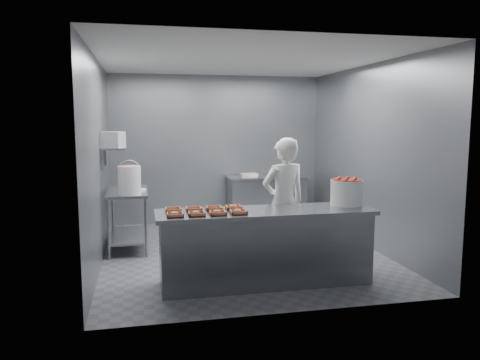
# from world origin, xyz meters

# --- Properties ---
(floor) EXTENTS (4.50, 4.50, 0.00)m
(floor) POSITION_xyz_m (0.00, 0.00, 0.00)
(floor) COLOR #4C4C51
(floor) RESTS_ON ground
(ceiling) EXTENTS (4.50, 4.50, 0.00)m
(ceiling) POSITION_xyz_m (0.00, 0.00, 2.80)
(ceiling) COLOR white
(ceiling) RESTS_ON wall_back
(wall_back) EXTENTS (4.00, 0.04, 2.80)m
(wall_back) POSITION_xyz_m (0.00, 2.25, 1.40)
(wall_back) COLOR slate
(wall_back) RESTS_ON ground
(wall_left) EXTENTS (0.04, 4.50, 2.80)m
(wall_left) POSITION_xyz_m (-2.00, 0.00, 1.40)
(wall_left) COLOR slate
(wall_left) RESTS_ON ground
(wall_right) EXTENTS (0.04, 4.50, 2.80)m
(wall_right) POSITION_xyz_m (2.00, 0.00, 1.40)
(wall_right) COLOR slate
(wall_right) RESTS_ON ground
(service_counter) EXTENTS (2.60, 0.70, 0.90)m
(service_counter) POSITION_xyz_m (0.00, -1.35, 0.45)
(service_counter) COLOR slate
(service_counter) RESTS_ON ground
(prep_table) EXTENTS (0.60, 1.20, 0.90)m
(prep_table) POSITION_xyz_m (-1.65, 0.60, 0.59)
(prep_table) COLOR slate
(prep_table) RESTS_ON ground
(back_counter) EXTENTS (1.50, 0.60, 0.90)m
(back_counter) POSITION_xyz_m (0.90, 1.90, 0.45)
(back_counter) COLOR slate
(back_counter) RESTS_ON ground
(wall_shelf) EXTENTS (0.35, 0.90, 0.03)m
(wall_shelf) POSITION_xyz_m (-1.82, 0.60, 1.55)
(wall_shelf) COLOR slate
(wall_shelf) RESTS_ON wall_left
(tray_0) EXTENTS (0.19, 0.18, 0.06)m
(tray_0) POSITION_xyz_m (-1.08, -1.49, 0.92)
(tray_0) COLOR tan
(tray_0) RESTS_ON service_counter
(tray_1) EXTENTS (0.19, 0.18, 0.06)m
(tray_1) POSITION_xyz_m (-0.84, -1.49, 0.92)
(tray_1) COLOR tan
(tray_1) RESTS_ON service_counter
(tray_2) EXTENTS (0.19, 0.18, 0.06)m
(tray_2) POSITION_xyz_m (-0.60, -1.49, 0.92)
(tray_2) COLOR tan
(tray_2) RESTS_ON service_counter
(tray_3) EXTENTS (0.19, 0.18, 0.06)m
(tray_3) POSITION_xyz_m (-0.36, -1.49, 0.92)
(tray_3) COLOR tan
(tray_3) RESTS_ON service_counter
(tray_4) EXTENTS (0.19, 0.18, 0.04)m
(tray_4) POSITION_xyz_m (-1.08, -1.21, 0.92)
(tray_4) COLOR tan
(tray_4) RESTS_ON service_counter
(tray_5) EXTENTS (0.19, 0.18, 0.04)m
(tray_5) POSITION_xyz_m (-0.84, -1.21, 0.92)
(tray_5) COLOR tan
(tray_5) RESTS_ON service_counter
(tray_6) EXTENTS (0.19, 0.18, 0.04)m
(tray_6) POSITION_xyz_m (-0.60, -1.21, 0.92)
(tray_6) COLOR tan
(tray_6) RESTS_ON service_counter
(tray_7) EXTENTS (0.19, 0.18, 0.06)m
(tray_7) POSITION_xyz_m (-0.36, -1.21, 0.92)
(tray_7) COLOR tan
(tray_7) RESTS_ON service_counter
(worker) EXTENTS (0.71, 0.55, 1.73)m
(worker) POSITION_xyz_m (0.42, -0.73, 0.87)
(worker) COLOR white
(worker) RESTS_ON ground
(strawberry_tub) EXTENTS (0.40, 0.40, 0.33)m
(strawberry_tub) POSITION_xyz_m (1.08, -1.25, 1.07)
(strawberry_tub) COLOR white
(strawberry_tub) RESTS_ON service_counter
(glaze_bucket) EXTENTS (0.34, 0.32, 0.50)m
(glaze_bucket) POSITION_xyz_m (-1.60, 0.16, 1.12)
(glaze_bucket) COLOR white
(glaze_bucket) RESTS_ON prep_table
(bucket_lid) EXTENTS (0.31, 0.31, 0.02)m
(bucket_lid) POSITION_xyz_m (-1.51, 0.53, 0.91)
(bucket_lid) COLOR white
(bucket_lid) RESTS_ON prep_table
(rag) EXTENTS (0.16, 0.15, 0.02)m
(rag) POSITION_xyz_m (-1.57, 1.04, 0.91)
(rag) COLOR #CCB28C
(rag) RESTS_ON prep_table
(appliance) EXTENTS (0.35, 0.38, 0.23)m
(appliance) POSITION_xyz_m (-1.82, 0.33, 1.68)
(appliance) COLOR gray
(appliance) RESTS_ON wall_shelf
(paper_stack) EXTENTS (0.31, 0.24, 0.06)m
(paper_stack) POSITION_xyz_m (0.55, 1.90, 0.93)
(paper_stack) COLOR silver
(paper_stack) RESTS_ON back_counter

